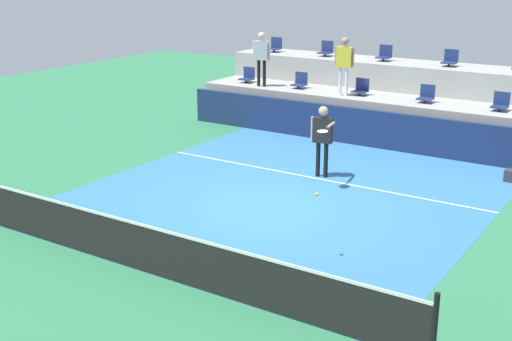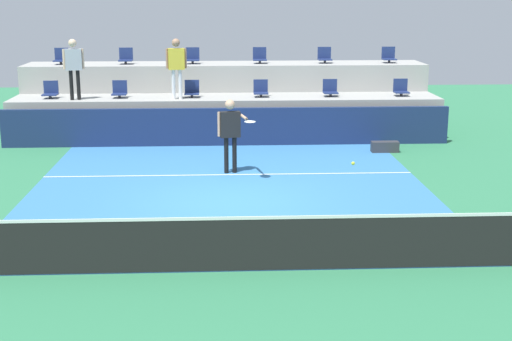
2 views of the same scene
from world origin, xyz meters
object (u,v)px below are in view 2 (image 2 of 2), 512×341
Objects in this scene: stadium_chair_upper_mid_right at (260,57)px; spectator_leaning_on_rail at (176,62)px; stadium_chair_upper_right at (325,56)px; spectator_in_white at (74,63)px; stadium_chair_upper_left at (126,57)px; stadium_chair_upper_far_right at (389,56)px; tennis_player at (231,128)px; stadium_chair_lower_far_left at (51,91)px; stadium_chair_upper_mid_left at (193,57)px; stadium_chair_lower_mid_left at (192,90)px; tennis_ball at (353,163)px; stadium_chair_lower_left at (120,91)px; stadium_chair_lower_far_right at (401,89)px; stadium_chair_upper_far_left at (61,58)px; equipment_bag at (385,147)px; stadium_chair_lower_mid_right at (261,90)px; stadium_chair_lower_right at (330,89)px.

spectator_leaning_on_rail reaches higher than stadium_chair_upper_mid_right.
spectator_in_white reaches higher than stadium_chair_upper_right.
stadium_chair_upper_far_right is at bearing 0.00° from stadium_chair_upper_left.
spectator_leaning_on_rail is at bearing -51.23° from stadium_chair_upper_left.
stadium_chair_lower_far_left is at bearing 139.01° from tennis_player.
stadium_chair_upper_left is 6.48m from stadium_chair_upper_right.
tennis_player is 4.69m from spectator_leaning_on_rail.
stadium_chair_lower_mid_left is at bearing -89.26° from stadium_chair_upper_mid_left.
stadium_chair_lower_far_left is 11.82m from tennis_ball.
stadium_chair_lower_left is at bearing -164.48° from stadium_chair_upper_right.
spectator_leaning_on_rail is at bearing -176.80° from stadium_chair_lower_far_right.
stadium_chair_upper_left is at bearing 180.00° from stadium_chair_upper_mid_left.
stadium_chair_upper_far_left is 10.79m from equipment_bag.
stadium_chair_upper_far_left is at bearing 164.17° from stadium_chair_lower_mid_right.
stadium_chair_lower_left is 1.00× the size of stadium_chair_lower_far_right.
stadium_chair_upper_mid_left reaches higher than tennis_player.
stadium_chair_lower_left reaches higher than equipment_bag.
stadium_chair_upper_mid_right and stadium_chair_upper_right have the same top height.
stadium_chair_lower_mid_right is at bearing 0.00° from stadium_chair_lower_mid_left.
spectator_in_white reaches higher than stadium_chair_lower_right.
stadium_chair_lower_right is (8.48, 0.00, 0.00)m from stadium_chair_lower_far_left.
stadium_chair_upper_mid_left is 6.65m from tennis_player.
stadium_chair_upper_right is 5.21m from spectator_leaning_on_rail.
tennis_ball is at bearing -84.02° from stadium_chair_upper_mid_right.
stadium_chair_upper_left is 1.00× the size of stadium_chair_upper_far_right.
stadium_chair_upper_right is (2.13, 0.00, 0.00)m from stadium_chair_upper_mid_right.
stadium_chair_upper_mid_left is 2.22m from spectator_leaning_on_rail.
stadium_chair_lower_left and stadium_chair_lower_mid_right have the same top height.
spectator_in_white reaches higher than stadium_chair_lower_far_left.
stadium_chair_upper_far_left is 0.28× the size of tennis_player.
spectator_leaning_on_rail is (-2.59, -2.18, 0.03)m from stadium_chair_upper_mid_right.
spectator_leaning_on_rail is (3.82, -0.38, 0.88)m from stadium_chair_lower_far_left.
stadium_chair_upper_left is (2.07, 0.00, 0.00)m from stadium_chair_upper_far_left.
spectator_leaning_on_rail is at bearing -12.32° from stadium_chair_lower_left.
stadium_chair_upper_far_right is 7.65× the size of tennis_ball.
stadium_chair_upper_mid_left is at bearing 180.00° from stadium_chair_upper_mid_right.
stadium_chair_upper_far_right is at bearing 74.00° from tennis_ball.
stadium_chair_upper_left is at bearing 116.73° from tennis_ball.
spectator_in_white is at bearing 127.74° from tennis_ball.
tennis_player reaches higher than equipment_bag.
equipment_bag is (1.15, -4.19, -2.16)m from stadium_chair_upper_right.
stadium_chair_lower_right is 4.70m from stadium_chair_upper_mid_left.
spectator_in_white is (-9.87, -0.38, 0.87)m from stadium_chair_lower_far_right.
stadium_chair_upper_mid_right is 7.65× the size of tennis_ball.
stadium_chair_lower_mid_right is at bearing 180.00° from stadium_chair_lower_far_right.
tennis_ball is at bearing -108.97° from stadium_chair_lower_far_right.
stadium_chair_upper_left is (-4.28, 1.80, 0.85)m from stadium_chair_lower_mid_right.
spectator_in_white reaches higher than stadium_chair_lower_mid_left.
stadium_chair_upper_far_left is 2.07m from stadium_chair_upper_left.
stadium_chair_lower_right is 1.00× the size of stadium_chair_upper_far_left.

